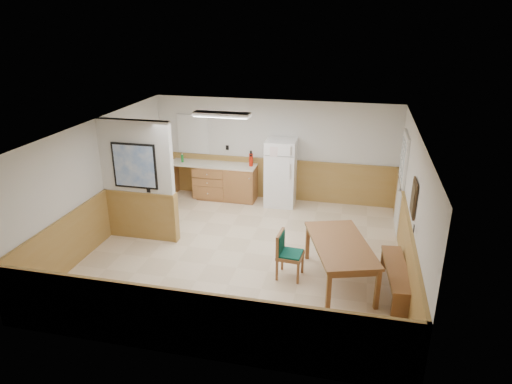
% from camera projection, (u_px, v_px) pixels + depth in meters
% --- Properties ---
extents(ground, '(6.00, 6.00, 0.00)m').
position_uv_depth(ground, '(245.00, 253.00, 8.97)').
color(ground, beige).
rests_on(ground, ground).
extents(ceiling, '(6.00, 6.00, 0.02)m').
position_uv_depth(ceiling, '(244.00, 128.00, 8.06)').
color(ceiling, silver).
rests_on(ceiling, back_wall).
extents(back_wall, '(6.00, 0.02, 2.50)m').
position_uv_depth(back_wall, '(274.00, 150.00, 11.24)').
color(back_wall, silver).
rests_on(back_wall, ground).
extents(right_wall, '(0.02, 6.00, 2.50)m').
position_uv_depth(right_wall, '(412.00, 208.00, 7.89)').
color(right_wall, silver).
rests_on(right_wall, ground).
extents(left_wall, '(0.02, 6.00, 2.50)m').
position_uv_depth(left_wall, '(99.00, 182.00, 9.14)').
color(left_wall, silver).
rests_on(left_wall, ground).
extents(wainscot_back, '(6.00, 0.04, 1.00)m').
position_uv_depth(wainscot_back, '(274.00, 179.00, 11.49)').
color(wainscot_back, olive).
rests_on(wainscot_back, ground).
extents(wainscot_right, '(0.04, 6.00, 1.00)m').
position_uv_depth(wainscot_right, '(406.00, 246.00, 8.17)').
color(wainscot_right, olive).
rests_on(wainscot_right, ground).
extents(wainscot_left, '(0.04, 6.00, 1.00)m').
position_uv_depth(wainscot_left, '(105.00, 216.00, 9.40)').
color(wainscot_left, olive).
rests_on(wainscot_left, ground).
extents(partition_wall, '(1.50, 0.20, 2.50)m').
position_uv_depth(partition_wall, '(138.00, 182.00, 9.16)').
color(partition_wall, silver).
rests_on(partition_wall, ground).
extents(kitchen_counter, '(2.20, 0.61, 1.00)m').
position_uv_depth(kitchen_counter, '(224.00, 181.00, 11.49)').
color(kitchen_counter, '#975835').
rests_on(kitchen_counter, ground).
extents(exterior_door, '(0.07, 1.02, 2.15)m').
position_uv_depth(exterior_door, '(401.00, 182.00, 9.69)').
color(exterior_door, silver).
rests_on(exterior_door, ground).
extents(kitchen_window, '(0.80, 0.04, 1.00)m').
position_uv_depth(kitchen_window, '(193.00, 134.00, 11.55)').
color(kitchen_window, silver).
rests_on(kitchen_window, back_wall).
extents(wall_painting, '(0.04, 0.50, 0.60)m').
position_uv_depth(wall_painting, '(414.00, 198.00, 7.52)').
color(wall_painting, '#372616').
rests_on(wall_painting, right_wall).
extents(fluorescent_fixture, '(1.20, 0.30, 0.09)m').
position_uv_depth(fluorescent_fixture, '(222.00, 114.00, 9.43)').
color(fluorescent_fixture, silver).
rests_on(fluorescent_fixture, ceiling).
extents(refrigerator, '(0.74, 0.73, 1.62)m').
position_uv_depth(refrigerator, '(281.00, 173.00, 11.01)').
color(refrigerator, white).
rests_on(refrigerator, ground).
extents(dining_table, '(1.41, 1.99, 0.75)m').
position_uv_depth(dining_table, '(340.00, 248.00, 7.78)').
color(dining_table, brown).
rests_on(dining_table, ground).
extents(dining_bench, '(0.47, 1.59, 0.45)m').
position_uv_depth(dining_bench, '(397.00, 273.00, 7.61)').
color(dining_bench, brown).
rests_on(dining_bench, ground).
extents(dining_chair, '(0.64, 0.47, 0.85)m').
position_uv_depth(dining_chair, '(286.00, 251.00, 8.01)').
color(dining_chair, brown).
rests_on(dining_chair, ground).
extents(fire_extinguisher, '(0.10, 0.10, 0.39)m').
position_uv_depth(fire_extinguisher, '(251.00, 159.00, 11.14)').
color(fire_extinguisher, '#B91C09').
rests_on(fire_extinguisher, kitchen_counter).
extents(soap_bottle, '(0.08, 0.08, 0.19)m').
position_uv_depth(soap_bottle, '(182.00, 158.00, 11.48)').
color(soap_bottle, '#167E28').
rests_on(soap_bottle, kitchen_counter).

